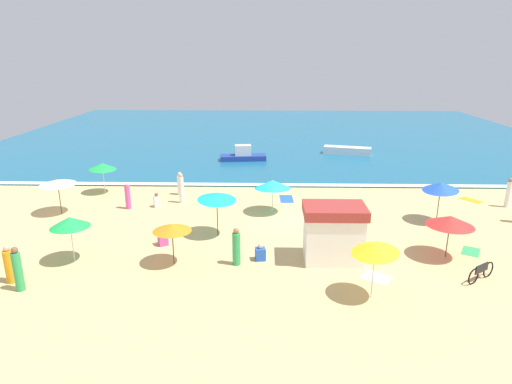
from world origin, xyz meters
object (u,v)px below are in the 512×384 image
Objects in this scene: parked_bicycle at (481,272)px; beachgoer_3 at (180,184)px; beach_umbrella_7 at (70,222)px; beach_umbrella_1 at (102,166)px; beach_umbrella_3 at (441,186)px; beachgoer_11 at (260,253)px; beachgoer_10 at (163,238)px; beach_umbrella_8 at (58,182)px; beach_umbrella_0 at (450,221)px; beachgoer_4 at (157,201)px; lifeguard_cabana at (333,233)px; beachgoer_5 at (128,196)px; small_boat_1 at (243,155)px; beachgoer_0 at (18,270)px; beachgoer_9 at (9,265)px; beach_umbrella_2 at (172,227)px; beach_umbrella_5 at (273,184)px; beach_umbrella_4 at (375,249)px; beach_umbrella_6 at (217,197)px; small_boat_0 at (347,151)px; beachgoer_6 at (181,189)px; beachgoer_7 at (508,193)px; beachgoer_1 at (236,247)px.

parked_bicycle is 0.97× the size of beachgoer_3.
beach_umbrella_1 is at bearing 102.14° from beach_umbrella_7.
beachgoer_11 is at bearing -152.68° from beach_umbrella_3.
beach_umbrella_8 is at bearing 148.03° from beachgoer_10.
beachgoer_4 is (-15.19, 6.75, -1.39)m from beach_umbrella_0.
lifeguard_cabana is 13.17m from beachgoer_3.
beachgoer_5 is 0.41× the size of small_boat_1.
beach_umbrella_0 is 3.46× the size of beachgoer_10.
beachgoer_0 is 1.13× the size of beachgoer_9.
beach_umbrella_2 is at bearing -60.01° from beachgoer_5.
beachgoer_4 is at bearing 173.34° from beach_umbrella_5.
beach_umbrella_2 is (-12.56, -1.05, -0.03)m from beach_umbrella_0.
beach_umbrella_8 reaches higher than beach_umbrella_5.
beach_umbrella_7 reaches higher than beachgoer_4.
beachgoer_4 is at bearing 68.60° from beachgoer_9.
beach_umbrella_4 reaches higher than beachgoer_5.
beach_umbrella_4 is 13.20m from beach_umbrella_7.
beachgoer_0 is at bearing -141.32° from beach_umbrella_6.
beach_umbrella_3 is 1.46× the size of beachgoer_0.
small_boat_0 is (-0.89, 21.82, -1.35)m from beach_umbrella_0.
beach_umbrella_2 is at bearing -175.21° from beach_umbrella_0.
beachgoer_5 is at bearing 145.52° from beach_umbrella_6.
beach_umbrella_2 is 0.54× the size of small_boat_0.
beachgoer_9 is (-5.18, -10.47, -0.17)m from beachgoer_6.
lifeguard_cabana is at bearing -21.19° from beach_umbrella_8.
beach_umbrella_7 is at bearing -161.08° from beachgoer_7.
beach_umbrella_4 is 15.21m from beachgoer_4.
beachgoer_11 is at bearing -178.91° from lifeguard_cabana.
beachgoer_4 is at bearing 143.73° from lifeguard_cabana.
parked_bicycle is 18.88m from beachgoer_0.
beach_umbrella_2 is at bearing -2.32° from beach_umbrella_7.
beach_umbrella_4 is 1.43× the size of beachgoer_1.
beach_umbrella_1 is at bearing 124.78° from beachgoer_10.
beachgoer_6 is 6.58m from beachgoer_10.
beachgoer_10 is at bearing -162.75° from beachgoer_7.
small_boat_0 is at bearing 55.61° from beachgoer_0.
beachgoer_7 is at bearing 17.25° from beachgoer_10.
beachgoer_3 is (4.05, 12.81, -0.18)m from beachgoer_0.
beach_umbrella_8 is at bearing 150.61° from beach_umbrella_4.
parked_bicycle is 0.87× the size of beachgoer_1.
beach_umbrella_7 reaches higher than beachgoer_1.
beach_umbrella_5 is 1.61× the size of parked_bicycle.
beachgoer_7 is at bearing 23.55° from beachgoer_0.
beach_umbrella_3 is 16.18m from beachgoer_3.
beach_umbrella_1 reaches higher than beach_umbrella_5.
beach_umbrella_1 is at bearing 174.99° from beachgoer_7.
beach_umbrella_3 reaches higher than beach_umbrella_0.
beach_umbrella_2 is 1.25× the size of beachgoer_6.
beach_umbrella_0 is at bearing 8.65° from beachgoer_9.
beach_umbrella_3 reaches higher than beach_umbrella_7.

